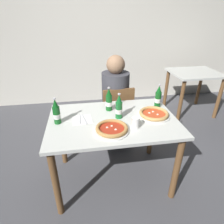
{
  "coord_description": "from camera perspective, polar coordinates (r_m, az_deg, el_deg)",
  "views": [
    {
      "loc": [
        -0.25,
        -1.52,
        1.64
      ],
      "look_at": [
        0.0,
        0.05,
        0.8
      ],
      "focal_mm": 30.38,
      "sensor_mm": 36.0,
      "label": 1
    }
  ],
  "objects": [
    {
      "name": "ground_plane",
      "position": [
        2.25,
        0.21,
        -18.91
      ],
      "size": [
        8.0,
        8.0,
        0.0
      ],
      "primitive_type": "plane",
      "color": "#4C4C51"
    },
    {
      "name": "back_wall_tiled",
      "position": [
        3.75,
        -5.66,
        22.48
      ],
      "size": [
        7.0,
        0.1,
        2.6
      ],
      "primitive_type": "cube",
      "color": "silver",
      "rests_on": "ground_plane"
    },
    {
      "name": "dining_table_main",
      "position": [
        1.84,
        0.25,
        -5.24
      ],
      "size": [
        1.2,
        0.8,
        0.75
      ],
      "color": "silver",
      "rests_on": "ground_plane"
    },
    {
      "name": "chair_behind_table",
      "position": [
        2.46,
        1.3,
        -0.29
      ],
      "size": [
        0.43,
        0.43,
        0.85
      ],
      "rotation": [
        0.0,
        0.0,
        3.21
      ],
      "color": "brown",
      "rests_on": "ground_plane"
    },
    {
      "name": "diner_seated",
      "position": [
        2.46,
        1.01,
        2.34
      ],
      "size": [
        0.34,
        0.34,
        1.21
      ],
      "color": "#2D3342",
      "rests_on": "ground_plane"
    },
    {
      "name": "dining_table_background",
      "position": [
        3.6,
        23.35,
        8.57
      ],
      "size": [
        0.8,
        0.7,
        0.75
      ],
      "color": "silver",
      "rests_on": "ground_plane"
    },
    {
      "name": "pizza_margherita_near",
      "position": [
        1.6,
        -0.06,
        -5.07
      ],
      "size": [
        0.3,
        0.3,
        0.04
      ],
      "color": "white",
      "rests_on": "dining_table_main"
    },
    {
      "name": "pizza_marinara_far",
      "position": [
        1.87,
        12.49,
        -0.58
      ],
      "size": [
        0.3,
        0.3,
        0.04
      ],
      "color": "white",
      "rests_on": "dining_table_main"
    },
    {
      "name": "beer_bottle_left",
      "position": [
        1.91,
        -0.92,
        3.41
      ],
      "size": [
        0.07,
        0.07,
        0.25
      ],
      "color": "#14591E",
      "rests_on": "dining_table_main"
    },
    {
      "name": "beer_bottle_center",
      "position": [
        1.76,
        2.1,
        1.26
      ],
      "size": [
        0.07,
        0.07,
        0.25
      ],
      "color": "#196B2D",
      "rests_on": "dining_table_main"
    },
    {
      "name": "beer_bottle_right",
      "position": [
        1.74,
        -16.37,
        -0.23
      ],
      "size": [
        0.07,
        0.07,
        0.25
      ],
      "color": "#14591E",
      "rests_on": "dining_table_main"
    },
    {
      "name": "beer_bottle_extra",
      "position": [
        2.04,
        13.71,
        4.29
      ],
      "size": [
        0.07,
        0.07,
        0.25
      ],
      "color": "#14591E",
      "rests_on": "dining_table_main"
    },
    {
      "name": "napkin_with_cutlery",
      "position": [
        1.79,
        -8.97,
        -2.26
      ],
      "size": [
        0.19,
        0.19,
        0.01
      ],
      "color": "white",
      "rests_on": "dining_table_main"
    },
    {
      "name": "paper_cup",
      "position": [
        1.65,
        7.04,
        -3.16
      ],
      "size": [
        0.07,
        0.07,
        0.09
      ],
      "primitive_type": "cylinder",
      "color": "white",
      "rests_on": "dining_table_main"
    }
  ]
}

